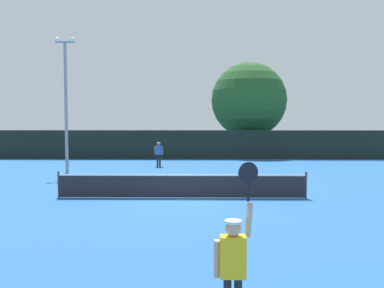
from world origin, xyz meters
name	(u,v)px	position (x,y,z in m)	size (l,w,h in m)	color
ground_plane	(182,198)	(0.00, 0.00, 0.00)	(120.00, 120.00, 0.00)	#235693
tennis_net	(182,185)	(0.00, 0.00, 0.51)	(10.08, 0.08, 1.07)	#232328
perimeter_fence	(190,145)	(0.00, 16.39, 1.15)	(31.09, 0.12, 2.30)	black
player_serving	(234,258)	(1.19, -10.50, 1.13)	(0.67, 0.40, 2.55)	yellow
player_receiving	(159,152)	(-1.98, 10.98, 1.00)	(0.57, 0.24, 1.63)	blue
tennis_ball	(160,192)	(-0.98, 1.06, 0.03)	(0.07, 0.07, 0.07)	#CCE033
light_pole	(66,96)	(-7.11, 7.70, 4.53)	(1.18, 0.28, 7.94)	gray
large_tree	(249,100)	(5.19, 20.51, 4.87)	(6.69, 6.69, 8.22)	brown
parked_car_near	(154,144)	(-3.56, 22.94, 0.78)	(2.03, 4.26, 1.69)	white
parked_car_mid	(206,143)	(1.45, 24.79, 0.78)	(2.31, 4.37, 1.69)	#B7B7BC
parked_car_far	(304,145)	(10.52, 21.91, 0.78)	(1.92, 4.20, 1.69)	red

